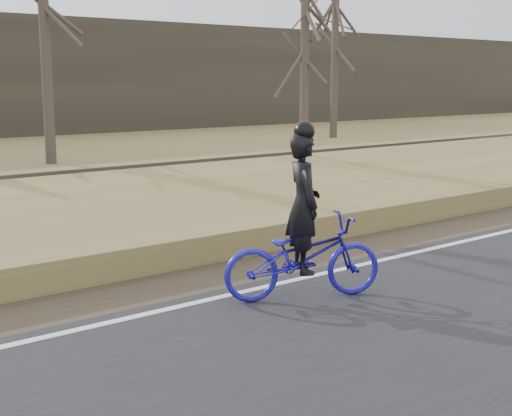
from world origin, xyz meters
TOP-DOWN VIEW (x-y plane):
  - ground at (0.00, 0.00)m, footprint 120.00×120.00m
  - road at (0.00, -2.50)m, footprint 120.00×6.00m
  - edge_line at (0.00, 0.20)m, footprint 120.00×0.12m
  - shoulder at (0.00, 1.20)m, footprint 120.00×1.60m
  - embankment at (0.00, 4.20)m, footprint 120.00×5.00m
  - ballast at (0.00, 8.00)m, footprint 120.00×3.00m
  - railroad at (0.00, 8.00)m, footprint 120.00×2.40m
  - cyclist at (0.06, -0.47)m, footprint 2.17×1.50m
  - bare_tree_center at (3.62, 16.31)m, footprint 0.36×0.36m
  - bare_tree_right at (13.20, 14.08)m, footprint 0.36×0.36m
  - bare_tree_far_right at (18.92, 18.25)m, footprint 0.36×0.36m

SIDE VIEW (x-z plane):
  - ground at x=0.00m, z-range 0.00..0.00m
  - shoulder at x=0.00m, z-range 0.00..0.04m
  - road at x=0.00m, z-range 0.00..0.06m
  - edge_line at x=0.00m, z-range 0.06..0.07m
  - embankment at x=0.00m, z-range 0.00..0.44m
  - ballast at x=0.00m, z-range 0.00..0.45m
  - railroad at x=0.00m, z-range 0.38..0.67m
  - cyclist at x=0.06m, z-range -0.36..1.91m
  - bare_tree_right at x=13.20m, z-range 0.00..7.58m
  - bare_tree_center at x=3.62m, z-range 0.00..8.71m
  - bare_tree_far_right at x=18.92m, z-range 0.00..8.83m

